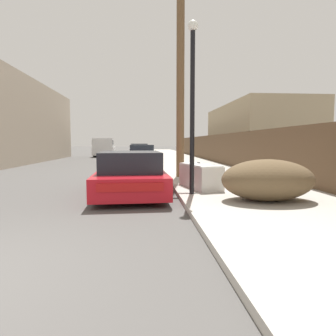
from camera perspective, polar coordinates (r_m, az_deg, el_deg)
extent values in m
cube|color=#ADA89E|center=(26.76, 1.84, 1.88)|extent=(4.20, 63.00, 0.12)
cube|color=silver|center=(8.97, 6.13, -1.60)|extent=(1.06, 1.92, 0.67)
cube|color=white|center=(8.94, 6.15, 0.63)|extent=(1.02, 1.84, 0.03)
cube|color=#333335|center=(9.53, 5.84, 1.05)|extent=(0.07, 0.20, 0.02)
cube|color=gray|center=(9.20, 5.43, 0.87)|extent=(0.69, 0.22, 0.01)
cube|color=gray|center=(8.69, 6.86, 0.62)|extent=(0.69, 0.22, 0.01)
cube|color=red|center=(8.78, -7.13, -2.06)|extent=(2.04, 4.64, 0.54)
cube|color=black|center=(8.32, -7.17, 1.27)|extent=(1.68, 2.26, 0.54)
cube|color=#B21414|center=(6.49, -7.17, -3.68)|extent=(1.44, 0.09, 0.19)
cylinder|color=black|center=(10.23, -11.63, -1.67)|extent=(0.23, 0.64, 0.63)
cylinder|color=black|center=(10.23, -2.59, -1.58)|extent=(0.23, 0.64, 0.63)
cylinder|color=black|center=(7.44, -13.37, -4.15)|extent=(0.23, 0.64, 0.63)
cylinder|color=black|center=(7.43, -0.90, -4.02)|extent=(0.23, 0.64, 0.63)
cube|color=silver|center=(19.72, -4.99, 1.99)|extent=(1.74, 4.07, 0.65)
cube|color=black|center=(19.54, -5.00, 3.68)|extent=(1.49, 2.28, 0.51)
cube|color=#B21414|center=(17.68, -4.99, 2.03)|extent=(1.34, 0.04, 0.23)
cylinder|color=black|center=(21.00, -6.99, 1.75)|extent=(0.20, 0.65, 0.65)
cylinder|color=black|center=(21.00, -2.97, 1.78)|extent=(0.20, 0.65, 0.65)
cylinder|color=black|center=(18.49, -7.27, 1.32)|extent=(0.20, 0.65, 0.65)
cylinder|color=black|center=(18.49, -2.70, 1.35)|extent=(0.20, 0.65, 0.65)
cube|color=silver|center=(29.27, -5.58, 2.95)|extent=(2.05, 4.18, 0.67)
cube|color=black|center=(29.10, -5.57, 4.12)|extent=(1.67, 2.38, 0.53)
cube|color=#B21414|center=(27.23, -5.35, 3.06)|extent=(1.37, 0.13, 0.24)
cylinder|color=black|center=(30.51, -7.14, 2.72)|extent=(0.25, 0.66, 0.65)
cylinder|color=black|center=(30.59, -4.29, 2.75)|extent=(0.25, 0.66, 0.65)
cylinder|color=black|center=(27.99, -6.99, 2.53)|extent=(0.25, 0.66, 0.65)
cylinder|color=black|center=(28.08, -3.89, 2.56)|extent=(0.25, 0.66, 0.65)
cube|color=silver|center=(32.29, -11.97, 3.28)|extent=(2.24, 5.29, 0.85)
cube|color=silver|center=(30.85, -12.23, 4.76)|extent=(2.01, 2.42, 0.82)
cube|color=black|center=(30.85, -12.23, 4.80)|extent=(2.04, 2.38, 0.45)
cylinder|color=black|center=(30.62, -10.62, 2.79)|extent=(0.29, 0.78, 0.77)
cylinder|color=black|center=(30.78, -13.81, 2.74)|extent=(0.29, 0.78, 0.77)
cylinder|color=black|center=(33.85, -10.27, 2.99)|extent=(0.29, 0.78, 0.77)
cylinder|color=black|center=(33.99, -13.16, 2.95)|extent=(0.29, 0.78, 0.77)
cylinder|color=brown|center=(12.26, 2.40, 20.94)|extent=(0.31, 0.31, 9.47)
cylinder|color=black|center=(7.81, 4.65, 10.16)|extent=(0.12, 0.12, 4.13)
sphere|color=white|center=(8.31, 4.76, 25.42)|extent=(0.26, 0.26, 0.26)
ellipsoid|color=brown|center=(7.31, 18.44, -2.17)|extent=(2.15, 1.51, 0.96)
cube|color=brown|center=(21.14, 8.95, 3.74)|extent=(0.08, 35.79, 1.88)
cube|color=tan|center=(28.66, 16.40, 6.58)|extent=(6.00, 13.41, 4.81)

